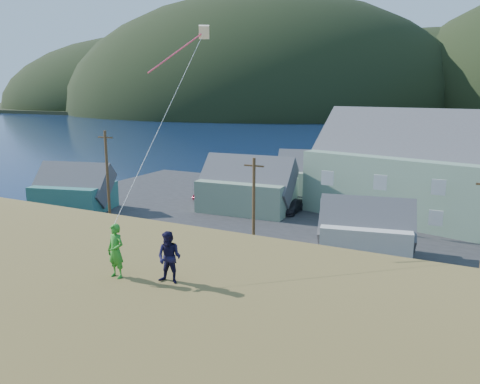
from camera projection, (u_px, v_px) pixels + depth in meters
name	position (u px, v px, depth m)	size (l,w,h in m)	color
ground	(288.00, 279.00, 33.48)	(900.00, 900.00, 0.00)	#0A1638
grass_strip	(277.00, 288.00, 31.72)	(110.00, 8.00, 0.10)	#4C3D19
waterfront_lot	(347.00, 221.00, 48.31)	(72.00, 36.00, 0.12)	#28282B
wharf	(346.00, 177.00, 70.95)	(26.00, 14.00, 0.90)	gray
far_shore	(461.00, 110.00, 321.39)	(900.00, 320.00, 2.00)	black
shed_teal	(74.00, 189.00, 52.21)	(9.48, 7.63, 6.56)	#306F72
shed_palegreen_near	(247.00, 187.00, 51.89)	(10.71, 7.16, 7.52)	gray
shed_white	(366.00, 230.00, 37.42)	(8.16, 6.18, 5.87)	silver
shed_palegreen_far	(318.00, 175.00, 59.75)	(11.50, 8.00, 7.06)	gray
utility_poles	(248.00, 207.00, 35.56)	(30.15, 0.24, 9.71)	#47331E
parked_cars	(282.00, 197.00, 55.54)	(22.68, 13.67, 1.54)	black
kite_flyer_green	(116.00, 251.00, 15.02)	(0.65, 0.43, 1.78)	#2A8825
kite_flyer_navy	(169.00, 258.00, 14.58)	(0.81, 0.63, 1.66)	black
kite_rig	(199.00, 37.00, 20.17)	(1.15, 4.01, 10.03)	#FDE4C0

